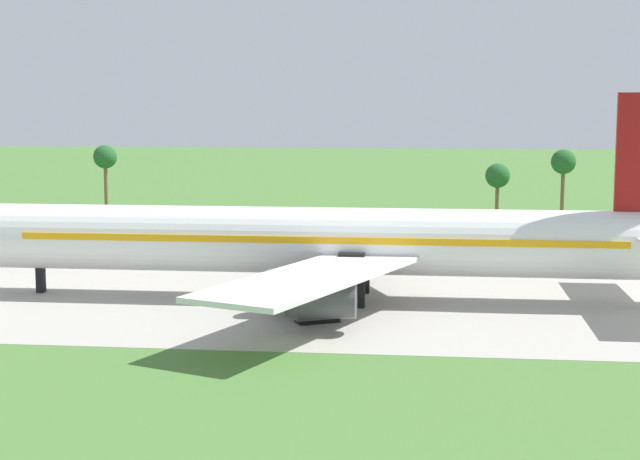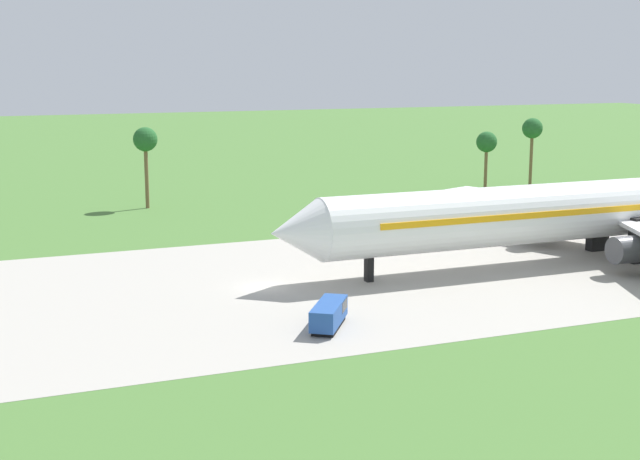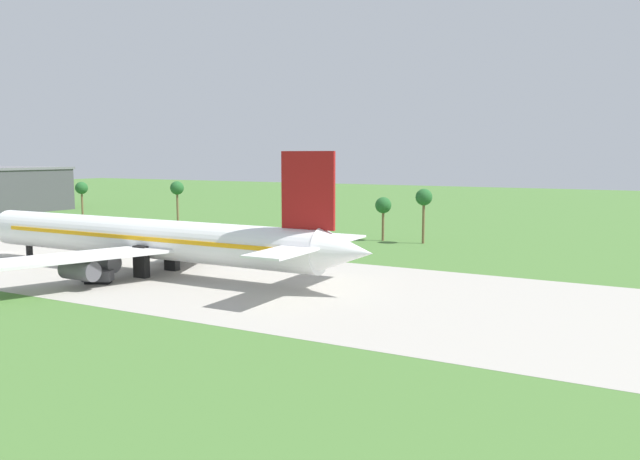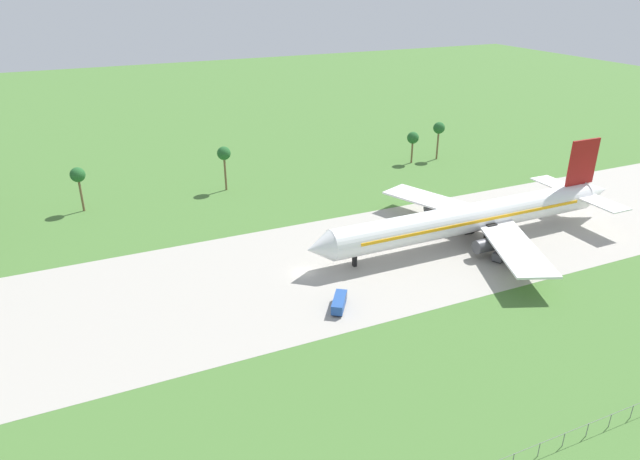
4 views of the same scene
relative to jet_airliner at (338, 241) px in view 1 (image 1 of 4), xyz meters
The scene contains 3 objects.
jet_airliner is the anchor object (origin of this frame).
baggage_tug 11.01m from the jet_airliner, 95.64° to the right, with size 4.65×3.64×1.97m.
palm_tree_row 56.61m from the jet_airliner, 108.57° to the left, with size 108.32×3.60×12.10m.
Camera 1 is at (48.40, -92.89, 18.71)m, focal length 55.00 mm.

